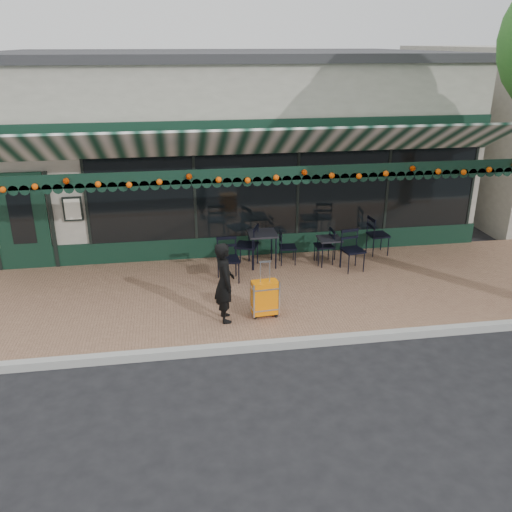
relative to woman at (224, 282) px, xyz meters
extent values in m
plane|color=black|center=(0.66, -0.83, -0.90)|extent=(80.00, 80.00, 0.00)
cube|color=brown|center=(0.66, 1.17, -0.83)|extent=(18.00, 4.00, 0.15)
cube|color=#9E9E99|center=(0.66, -0.91, -0.83)|extent=(18.00, 0.16, 0.15)
cube|color=gray|center=(0.66, 7.17, 1.35)|extent=(12.00, 8.00, 4.50)
cube|color=black|center=(1.86, 3.15, 0.75)|extent=(9.20, 0.04, 2.00)
cube|color=black|center=(-4.14, 3.15, 0.35)|extent=(1.10, 0.07, 2.20)
cube|color=silver|center=(-3.04, 3.11, 0.60)|extent=(0.42, 0.04, 0.55)
cube|color=black|center=(0.66, 1.69, 1.56)|extent=(12.00, 0.03, 0.28)
cylinder|color=#E34C07|center=(0.66, 1.63, 1.54)|extent=(11.60, 0.12, 0.12)
imported|color=black|center=(0.00, 0.00, 0.00)|extent=(0.41, 0.58, 1.51)
cube|color=orange|center=(0.75, 0.02, -0.37)|extent=(0.50, 0.31, 0.64)
cube|color=black|center=(0.75, 0.02, -0.72)|extent=(0.50, 0.31, 0.06)
cube|color=silver|center=(0.75, 0.02, 0.15)|extent=(0.22, 0.05, 0.39)
cube|color=black|center=(2.64, 2.31, -0.14)|extent=(0.51, 0.51, 0.03)
cylinder|color=black|center=(2.42, 2.10, -0.46)|extent=(0.03, 0.03, 0.60)
cylinder|color=black|center=(2.85, 2.10, -0.46)|extent=(0.03, 0.03, 0.60)
cylinder|color=black|center=(2.42, 2.52, -0.46)|extent=(0.03, 0.03, 0.60)
cylinder|color=black|center=(2.85, 2.52, -0.46)|extent=(0.03, 0.03, 0.60)
cube|color=black|center=(1.11, 2.48, 0.01)|extent=(0.64, 0.64, 0.04)
cylinder|color=black|center=(0.85, 2.21, -0.38)|extent=(0.03, 0.03, 0.74)
cylinder|color=black|center=(1.38, 2.21, -0.38)|extent=(0.03, 0.03, 0.74)
cylinder|color=black|center=(0.85, 2.74, -0.38)|extent=(0.03, 0.03, 0.74)
cylinder|color=black|center=(1.38, 2.74, -0.38)|extent=(0.03, 0.03, 0.74)
camera|label=1|loc=(-0.83, -8.87, 4.04)|focal=38.00mm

